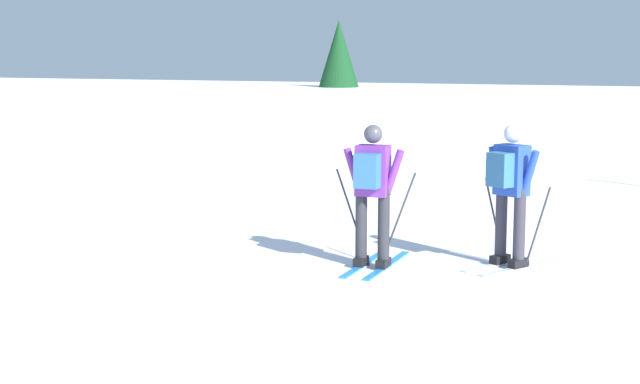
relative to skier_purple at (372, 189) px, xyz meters
The scene contains 5 objects.
ground_plane 4.46m from the skier_purple, 108.43° to the right, with size 120.00×120.00×0.00m, color white.
far_snow_ridge 16.16m from the skier_purple, 94.89° to the left, with size 80.00×6.56×1.47m, color white.
skier_purple is the anchor object (origin of this frame).
skier_blue 1.64m from the skier_purple, 23.46° to the left, with size 1.12×1.57×1.71m.
conifer_far_left 16.96m from the skier_purple, 111.63° to the left, with size 1.74×1.74×3.41m.
Camera 1 is at (4.85, -6.42, 2.59)m, focal length 53.56 mm.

